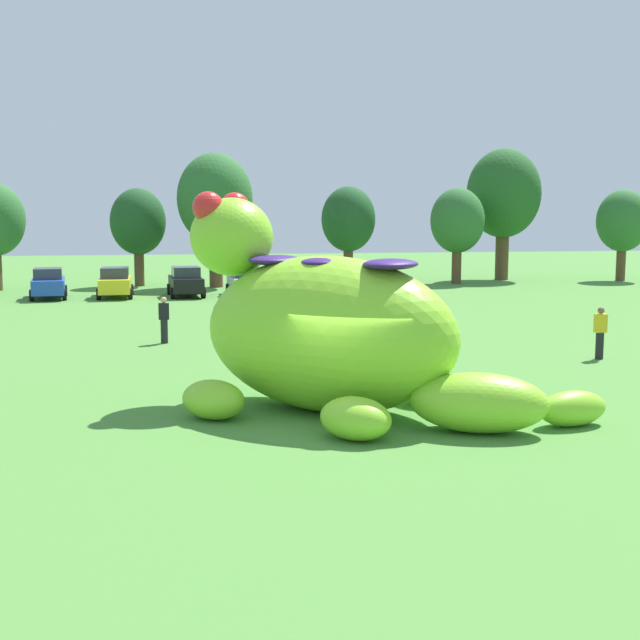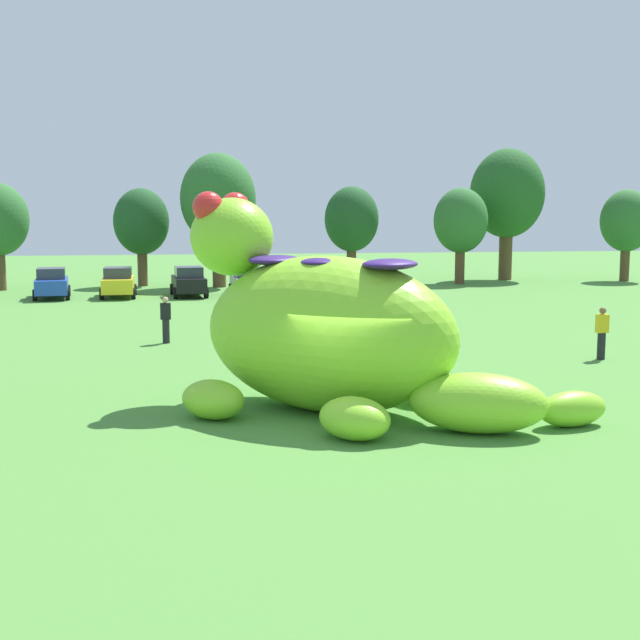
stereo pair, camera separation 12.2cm
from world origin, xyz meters
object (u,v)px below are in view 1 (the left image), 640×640
at_px(car_yellow, 115,282).
at_px(spectator_mid_field, 164,320).
at_px(giant_inflatable_creature, 328,331).
at_px(car_black, 186,282).
at_px(car_red, 311,281).
at_px(car_orange, 374,280).
at_px(spectator_near_inflatable, 600,333).
at_px(car_silver, 245,281).
at_px(car_blue, 48,283).

xyz_separation_m(car_yellow, spectator_mid_field, (2.95, -17.46, -0.01)).
relative_size(giant_inflatable_creature, car_yellow, 2.35).
relative_size(car_black, car_red, 1.00).
height_order(giant_inflatable_creature, car_yellow, giant_inflatable_creature).
distance_m(car_orange, spectator_near_inflatable, 22.22).
xyz_separation_m(car_yellow, car_silver, (7.35, -0.56, 0.00)).
bearing_deg(car_silver, car_orange, -4.54).
distance_m(car_silver, car_red, 3.81).
distance_m(car_black, spectator_near_inflatable, 26.57).
distance_m(car_red, spectator_near_inflatable, 22.74).
distance_m(car_blue, car_black, 7.60).
height_order(car_blue, car_yellow, same).
bearing_deg(giant_inflatable_creature, spectator_mid_field, 109.69).
distance_m(spectator_near_inflatable, spectator_mid_field, 15.19).
xyz_separation_m(giant_inflatable_creature, car_black, (-3.00, 28.55, -1.06)).
height_order(spectator_near_inflatable, spectator_mid_field, same).
xyz_separation_m(car_black, spectator_mid_field, (-1.01, -17.34, -0.01)).
bearing_deg(car_orange, car_yellow, 175.54).
bearing_deg(car_silver, car_yellow, 175.63).
bearing_deg(car_orange, car_black, 174.54).
bearing_deg(car_yellow, giant_inflatable_creature, -76.35).
bearing_deg(spectator_near_inflatable, car_blue, 131.54).
bearing_deg(car_red, giant_inflatable_creature, -98.57).
distance_m(car_blue, car_yellow, 3.64).
xyz_separation_m(giant_inflatable_creature, spectator_mid_field, (-4.01, 11.21, -1.07)).
bearing_deg(spectator_mid_field, giant_inflatable_creature, -70.31).
relative_size(car_orange, spectator_near_inflatable, 2.48).
bearing_deg(car_orange, car_silver, 175.46).
xyz_separation_m(car_blue, spectator_mid_field, (6.59, -17.46, -0.01)).
relative_size(giant_inflatable_creature, car_silver, 2.33).
height_order(car_black, car_silver, same).
distance_m(giant_inflatable_creature, car_silver, 28.13).
distance_m(car_yellow, car_red, 11.16).
distance_m(car_black, car_silver, 3.42).
relative_size(car_silver, car_red, 0.99).
bearing_deg(spectator_mid_field, car_black, 86.67).
xyz_separation_m(giant_inflatable_creature, car_red, (4.12, 27.36, -1.06)).
height_order(giant_inflatable_creature, car_blue, giant_inflatable_creature).
bearing_deg(giant_inflatable_creature, car_silver, 89.22).
relative_size(car_blue, spectator_near_inflatable, 2.49).
relative_size(car_blue, car_black, 1.01).
bearing_deg(giant_inflatable_creature, spectator_near_inflatable, 28.30).
distance_m(car_blue, spectator_mid_field, 18.67).
distance_m(car_black, car_red, 7.23).
bearing_deg(giant_inflatable_creature, car_black, 96.00).
height_order(giant_inflatable_creature, car_silver, giant_inflatable_creature).
height_order(car_silver, spectator_mid_field, car_silver).
bearing_deg(spectator_mid_field, car_yellow, 99.59).
xyz_separation_m(car_black, car_orange, (10.90, -1.04, 0.00)).
bearing_deg(spectator_near_inflatable, spectator_mid_field, 157.49).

